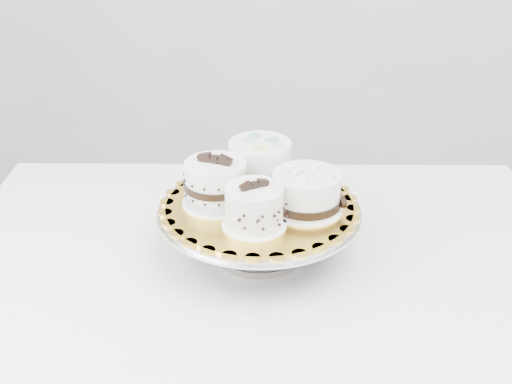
# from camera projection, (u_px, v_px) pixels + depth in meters

# --- Properties ---
(table) EXTENTS (1.16, 0.81, 0.75)m
(table) POSITION_uv_depth(u_px,v_px,m) (261.00, 295.00, 1.18)
(table) COLOR white
(table) RESTS_ON floor
(cake_stand) EXTENTS (0.35, 0.35, 0.09)m
(cake_stand) POSITION_uv_depth(u_px,v_px,m) (259.00, 222.00, 1.12)
(cake_stand) COLOR gray
(cake_stand) RESTS_ON table
(cake_board) EXTENTS (0.37, 0.37, 0.00)m
(cake_board) POSITION_uv_depth(u_px,v_px,m) (259.00, 206.00, 1.10)
(cake_board) COLOR gold
(cake_board) RESTS_ON cake_stand
(cake_swirl) EXTENTS (0.13, 0.13, 0.08)m
(cake_swirl) POSITION_uv_depth(u_px,v_px,m) (254.00, 208.00, 1.02)
(cake_swirl) COLOR white
(cake_swirl) RESTS_ON cake_board
(cake_banded) EXTENTS (0.13, 0.13, 0.10)m
(cake_banded) POSITION_uv_depth(u_px,v_px,m) (216.00, 185.00, 1.09)
(cake_banded) COLOR white
(cake_banded) RESTS_ON cake_board
(cake_dots) EXTENTS (0.14, 0.14, 0.08)m
(cake_dots) POSITION_uv_depth(u_px,v_px,m) (260.00, 163.00, 1.15)
(cake_dots) COLOR white
(cake_dots) RESTS_ON cake_board
(cake_ribbon) EXTENTS (0.14, 0.14, 0.07)m
(cake_ribbon) POSITION_uv_depth(u_px,v_px,m) (307.00, 193.00, 1.07)
(cake_ribbon) COLOR white
(cake_ribbon) RESTS_ON cake_board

